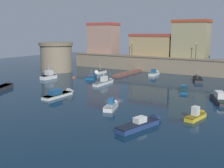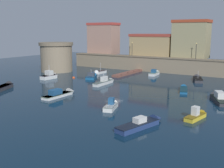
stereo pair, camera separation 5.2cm
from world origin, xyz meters
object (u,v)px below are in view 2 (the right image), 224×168
(moored_boat_11, at_px, (218,97))
(moored_boat_9, at_px, (99,72))
(quay_lamp_1, at_px, (196,48))
(moored_boat_12, at_px, (144,123))
(moored_boat_2, at_px, (92,76))
(mooring_buoy_1, at_px, (74,78))
(mooring_buoy_0, at_px, (110,82))
(quay_lamp_0, at_px, (132,47))
(moored_boat_1, at_px, (112,105))
(moored_boat_8, at_px, (5,87))
(moored_boat_5, at_px, (155,73))
(fortress_tower, at_px, (56,57))
(moored_boat_6, at_px, (197,79))
(moored_boat_0, at_px, (51,76))
(moored_boat_3, at_px, (105,82))
(moored_boat_10, at_px, (62,93))
(moored_boat_4, at_px, (184,89))
(moored_boat_7, at_px, (198,115))

(moored_boat_11, bearing_deg, moored_boat_9, 41.73)
(quay_lamp_1, distance_m, moored_boat_12, 40.46)
(moored_boat_2, xyz_separation_m, moored_boat_9, (-2.10, 5.63, 0.00))
(moored_boat_12, distance_m, mooring_buoy_1, 34.28)
(mooring_buoy_0, bearing_deg, quay_lamp_0, 104.56)
(moored_boat_9, xyz_separation_m, mooring_buoy_0, (8.37, -8.13, -0.36))
(moored_boat_1, xyz_separation_m, mooring_buoy_0, (-10.86, 16.46, -0.42))
(quay_lamp_1, relative_size, moored_boat_2, 0.70)
(moored_boat_8, height_order, moored_boat_9, moored_boat_9)
(moored_boat_1, bearing_deg, moored_boat_5, -4.70)
(quay_lamp_0, bearing_deg, moored_boat_8, -102.66)
(moored_boat_2, distance_m, moored_boat_8, 19.22)
(fortress_tower, bearing_deg, mooring_buoy_1, -29.32)
(quay_lamp_0, relative_size, quay_lamp_1, 0.96)
(fortress_tower, bearing_deg, mooring_buoy_0, -16.33)
(moored_boat_5, distance_m, moored_boat_6, 10.81)
(quay_lamp_1, xyz_separation_m, moored_boat_5, (-8.02, -5.15, -5.82))
(moored_boat_5, bearing_deg, moored_boat_0, 129.61)
(moored_boat_1, distance_m, mooring_buoy_0, 19.72)
(fortress_tower, bearing_deg, moored_boat_3, -21.55)
(moored_boat_10, bearing_deg, moored_boat_1, -99.71)
(moored_boat_8, xyz_separation_m, moored_boat_11, (34.75, 11.24, 0.10))
(moored_boat_3, distance_m, moored_boat_9, 13.56)
(moored_boat_2, height_order, mooring_buoy_1, moored_boat_2)
(moored_boat_4, distance_m, moored_boat_12, 21.26)
(moored_boat_9, xyz_separation_m, mooring_buoy_1, (-1.15, -8.15, -0.36))
(moored_boat_3, height_order, moored_boat_12, moored_boat_3)
(fortress_tower, bearing_deg, moored_boat_0, -53.73)
(fortress_tower, bearing_deg, moored_boat_12, -35.26)
(moored_boat_0, relative_size, mooring_buoy_1, 7.42)
(quay_lamp_1, bearing_deg, moored_boat_7, -73.75)
(moored_boat_7, relative_size, moored_boat_10, 0.67)
(quay_lamp_0, xyz_separation_m, moored_boat_5, (8.97, -5.15, -5.73))
(quay_lamp_1, relative_size, moored_boat_4, 0.58)
(moored_boat_5, distance_m, mooring_buoy_0, 14.27)
(moored_boat_4, distance_m, moored_boat_11, 8.26)
(fortress_tower, bearing_deg, quay_lamp_0, 40.59)
(moored_boat_5, height_order, mooring_buoy_0, moored_boat_5)
(moored_boat_2, bearing_deg, moored_boat_3, -150.73)
(quay_lamp_0, bearing_deg, mooring_buoy_1, -103.83)
(moored_boat_10, bearing_deg, mooring_buoy_1, 33.65)
(moored_boat_8, distance_m, moored_boat_10, 12.79)
(quay_lamp_1, bearing_deg, moored_boat_1, -92.03)
(moored_boat_12, bearing_deg, moored_boat_9, 57.35)
(quay_lamp_0, distance_m, moored_boat_6, 21.68)
(moored_boat_11, relative_size, moored_boat_12, 1.01)
(quay_lamp_0, distance_m, moored_boat_3, 22.42)
(quay_lamp_0, bearing_deg, moored_boat_7, -51.46)
(moored_boat_2, bearing_deg, moored_boat_12, -159.75)
(mooring_buoy_0, xyz_separation_m, mooring_buoy_1, (-9.52, -0.02, 0.00))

